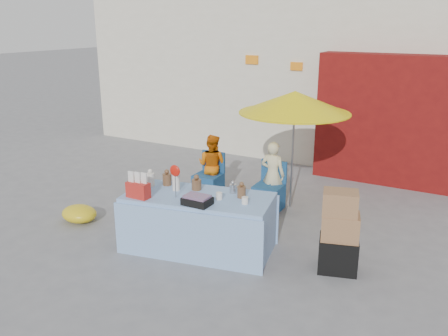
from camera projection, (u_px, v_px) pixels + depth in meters
The scene contains 10 objects.
ground at pixel (192, 237), 7.36m from camera, with size 80.00×80.00×0.00m, color slate.
backdrop at pixel (362, 25), 12.46m from camera, with size 14.00×8.00×7.80m.
market_table at pixel (198, 221), 6.89m from camera, with size 2.32×1.42×1.31m.
chair_left at pixel (209, 184), 8.98m from camera, with size 0.49×0.48×0.85m.
chair_right at pixel (269, 195), 8.40m from camera, with size 0.49×0.48×0.85m.
vendor_orange at pixel (212, 165), 8.99m from camera, with size 0.58×0.45×1.19m, color orange.
vendor_beige at pixel (273, 175), 8.41m from camera, with size 0.44×0.29×1.21m, color beige.
umbrella at pixel (295, 103), 8.01m from camera, with size 1.90×1.90×2.09m.
box_stack at pixel (339, 235), 6.25m from camera, with size 0.61×0.54×1.13m.
tarp_bundle at pixel (79, 214), 7.90m from camera, with size 0.62×0.50×0.28m, color gold.
Camera 1 is at (3.71, -5.61, 3.23)m, focal length 38.00 mm.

